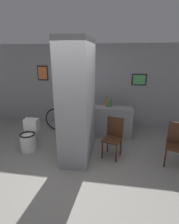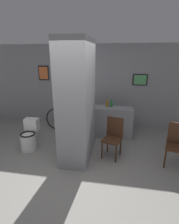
{
  "view_description": "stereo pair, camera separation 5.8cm",
  "coord_description": "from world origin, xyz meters",
  "px_view_note": "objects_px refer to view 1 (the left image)",
  "views": [
    {
      "loc": [
        0.84,
        -2.95,
        2.28
      ],
      "look_at": [
        0.21,
        1.03,
        0.95
      ],
      "focal_mm": 28.0,
      "sensor_mm": 36.0,
      "label": 1
    },
    {
      "loc": [
        0.9,
        -2.94,
        2.28
      ],
      "look_at": [
        0.21,
        1.03,
        0.95
      ],
      "focal_mm": 28.0,
      "sensor_mm": 36.0,
      "label": 2
    }
  ],
  "objects_px": {
    "bottle_tall": "(107,103)",
    "chair_by_doorway": "(176,143)",
    "chair_near_pillar": "(113,136)",
    "toilet": "(29,138)",
    "bicycle": "(73,120)"
  },
  "relations": [
    {
      "from": "bicycle",
      "to": "chair_near_pillar",
      "type": "bearing_deg",
      "value": -43.26
    },
    {
      "from": "chair_by_doorway",
      "to": "bottle_tall",
      "type": "relative_size",
      "value": 3.16
    },
    {
      "from": "toilet",
      "to": "chair_near_pillar",
      "type": "xyz_separation_m",
      "value": [
        2.07,
        0.04,
        0.19
      ]
    },
    {
      "from": "chair_near_pillar",
      "to": "bottle_tall",
      "type": "relative_size",
      "value": 3.16
    },
    {
      "from": "toilet",
      "to": "chair_by_doorway",
      "type": "height_order",
      "value": "chair_by_doorway"
    },
    {
      "from": "bottle_tall",
      "to": "chair_by_doorway",
      "type": "bearing_deg",
      "value": -38.35
    },
    {
      "from": "bicycle",
      "to": "bottle_tall",
      "type": "bearing_deg",
      "value": -4.33
    },
    {
      "from": "chair_near_pillar",
      "to": "chair_by_doorway",
      "type": "bearing_deg",
      "value": 12.41
    },
    {
      "from": "chair_near_pillar",
      "to": "chair_by_doorway",
      "type": "xyz_separation_m",
      "value": [
        1.33,
        -0.12,
        0.0
      ]
    },
    {
      "from": "toilet",
      "to": "bicycle",
      "type": "xyz_separation_m",
      "value": [
        0.8,
        1.23,
        0.06
      ]
    },
    {
      "from": "toilet",
      "to": "chair_by_doorway",
      "type": "relative_size",
      "value": 0.8
    },
    {
      "from": "toilet",
      "to": "chair_near_pillar",
      "type": "bearing_deg",
      "value": 0.99
    },
    {
      "from": "chair_near_pillar",
      "to": "chair_by_doorway",
      "type": "distance_m",
      "value": 1.33
    },
    {
      "from": "toilet",
      "to": "bicycle",
      "type": "distance_m",
      "value": 1.47
    },
    {
      "from": "chair_by_doorway",
      "to": "bottle_tall",
      "type": "bearing_deg",
      "value": 158.7
    }
  ]
}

